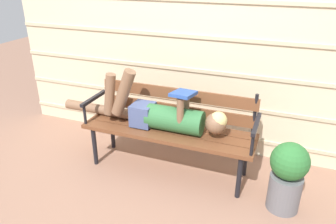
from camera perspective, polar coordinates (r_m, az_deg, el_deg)
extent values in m
plane|color=#936B56|center=(3.15, -1.07, -11.54)|extent=(12.00, 12.00, 0.00)
cube|color=beige|center=(3.33, 3.91, 13.34)|extent=(4.13, 0.06, 2.42)
cube|color=beige|center=(3.65, 3.28, -2.92)|extent=(4.13, 0.02, 0.04)
cube|color=beige|center=(3.50, 3.41, 2.09)|extent=(4.13, 0.02, 0.04)
cube|color=beige|center=(3.39, 3.56, 7.50)|extent=(4.13, 0.02, 0.04)
cube|color=beige|center=(3.30, 3.72, 13.23)|extent=(4.13, 0.02, 0.04)
cube|color=beige|center=(3.25, 3.89, 19.21)|extent=(4.13, 0.02, 0.04)
cube|color=brown|center=(2.93, -1.07, -4.67)|extent=(1.64, 0.14, 0.04)
cube|color=brown|center=(3.05, 0.00, -3.38)|extent=(1.64, 0.14, 0.04)
cube|color=brown|center=(3.17, 0.98, -2.18)|extent=(1.64, 0.14, 0.04)
cube|color=brown|center=(3.18, 1.43, 0.31)|extent=(1.57, 0.05, 0.11)
cube|color=brown|center=(3.11, 1.47, 3.22)|extent=(1.57, 0.05, 0.11)
cylinder|color=black|center=(3.45, -10.41, 3.48)|extent=(0.03, 0.03, 0.38)
cylinder|color=black|center=(3.00, 15.10, -0.33)|extent=(0.03, 0.03, 0.38)
cylinder|color=black|center=(3.33, -12.84, -5.90)|extent=(0.04, 0.04, 0.41)
cylinder|color=black|center=(2.87, 12.46, -11.23)|extent=(0.04, 0.04, 0.41)
cylinder|color=black|center=(3.58, -9.80, -3.28)|extent=(0.04, 0.04, 0.41)
cylinder|color=black|center=(3.17, 13.55, -7.67)|extent=(0.04, 0.04, 0.41)
cube|color=black|center=(3.30, -12.98, 2.40)|extent=(0.04, 0.43, 0.03)
cylinder|color=black|center=(3.21, -14.51, -0.38)|extent=(0.03, 0.03, 0.20)
cube|color=black|center=(2.79, 15.37, -2.09)|extent=(0.04, 0.43, 0.03)
cylinder|color=black|center=(2.69, 14.67, -5.58)|extent=(0.03, 0.03, 0.20)
cylinder|color=#33703D|center=(2.97, 1.21, -1.34)|extent=(0.53, 0.23, 0.23)
cube|color=#475684|center=(3.08, -4.45, -0.38)|extent=(0.20, 0.22, 0.21)
sphere|color=brown|center=(2.86, 8.45, -2.00)|extent=(0.19, 0.19, 0.19)
sphere|color=#E0C67A|center=(2.84, 8.88, -1.47)|extent=(0.16, 0.16, 0.16)
cylinder|color=brown|center=(3.02, -7.90, 3.40)|extent=(0.27, 0.11, 0.48)
cylinder|color=brown|center=(3.10, -10.26, 3.09)|extent=(0.15, 0.09, 0.42)
cylinder|color=brown|center=(3.38, -11.63, 0.40)|extent=(0.84, 0.10, 0.10)
cylinder|color=brown|center=(2.82, 2.18, 0.04)|extent=(0.06, 0.06, 0.25)
cylinder|color=brown|center=(2.96, 3.20, 1.25)|extent=(0.06, 0.06, 0.25)
cube|color=#284C9E|center=(2.84, 2.76, 3.26)|extent=(0.20, 0.27, 0.06)
cylinder|color=slate|center=(2.90, 19.85, -13.18)|extent=(0.26, 0.26, 0.31)
sphere|color=#2D7033|center=(2.73, 20.76, -8.14)|extent=(0.30, 0.30, 0.30)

